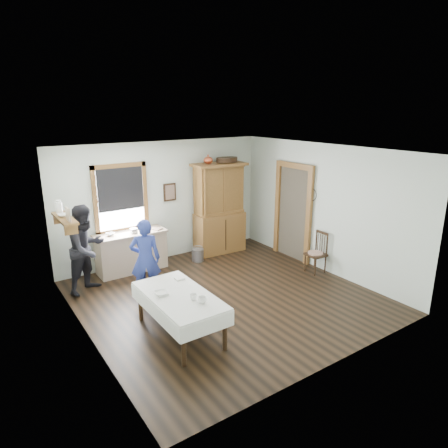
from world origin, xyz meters
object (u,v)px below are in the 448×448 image
at_px(pail, 198,255).
at_px(figure_dark, 87,252).
at_px(china_hutch, 219,208).
at_px(wicker_basket, 202,253).
at_px(work_counter, 131,252).
at_px(dining_table, 180,314).
at_px(spindle_chair, 316,253).
at_px(woman_blue, 146,262).

height_order(pail, figure_dark, figure_dark).
distance_m(china_hutch, wicker_basket, 1.13).
bearing_deg(work_counter, pail, -12.25).
xyz_separation_m(dining_table, spindle_chair, (3.55, 0.54, 0.10)).
relative_size(wicker_basket, figure_dark, 0.19).
bearing_deg(figure_dark, pail, -25.20).
relative_size(woman_blue, figure_dark, 0.89).
distance_m(dining_table, wicker_basket, 3.39).
bearing_deg(pail, china_hutch, 18.68).
height_order(china_hutch, spindle_chair, china_hutch).
bearing_deg(china_hutch, woman_blue, -148.84).
bearing_deg(dining_table, figure_dark, 106.31).
bearing_deg(woman_blue, spindle_chair, -171.72).
relative_size(work_counter, pail, 5.15).
distance_m(work_counter, woman_blue, 1.40).
height_order(china_hutch, woman_blue, china_hutch).
bearing_deg(spindle_chair, dining_table, -169.00).
relative_size(pail, woman_blue, 0.21).
bearing_deg(figure_dark, wicker_basket, -21.66).
height_order(china_hutch, pail, china_hutch).
bearing_deg(woman_blue, wicker_basket, -124.42).
relative_size(work_counter, wicker_basket, 4.99).
xyz_separation_m(work_counter, wicker_basket, (1.69, -0.13, -0.34)).
xyz_separation_m(china_hutch, woman_blue, (-2.48, -1.30, -0.38)).
distance_m(dining_table, woman_blue, 1.52).
xyz_separation_m(china_hutch, wicker_basket, (-0.54, -0.08, -0.99)).
relative_size(china_hutch, spindle_chair, 2.45).
distance_m(work_counter, wicker_basket, 1.73).
xyz_separation_m(dining_table, pail, (1.80, 2.51, -0.19)).
bearing_deg(woman_blue, dining_table, 109.64).
relative_size(spindle_chair, wicker_basket, 2.93).
height_order(work_counter, woman_blue, woman_blue).
xyz_separation_m(pail, woman_blue, (-1.70, -1.03, 0.55)).
relative_size(dining_table, pail, 5.81).
relative_size(china_hutch, dining_table, 1.28).
relative_size(china_hutch, figure_dark, 1.38).
bearing_deg(wicker_basket, pail, -142.17).
bearing_deg(work_counter, woman_blue, -100.39).
bearing_deg(woman_blue, pail, -125.27).
height_order(china_hutch, dining_table, china_hutch).
relative_size(work_counter, figure_dark, 0.96).
height_order(dining_table, spindle_chair, spindle_chair).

